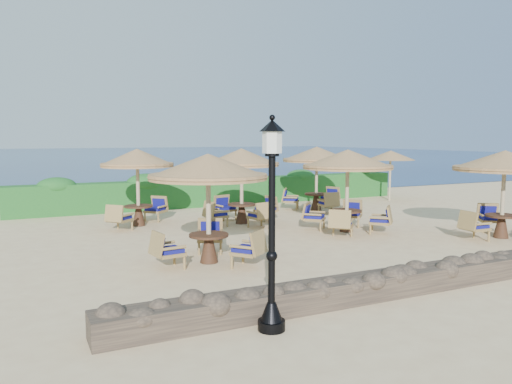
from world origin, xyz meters
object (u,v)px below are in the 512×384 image
cafe_set_1 (347,175)px  lamp_post (272,234)px  cafe_set_4 (242,173)px  cafe_set_2 (504,174)px  cafe_set_5 (317,164)px  cafe_set_3 (137,169)px  extra_parasol (391,155)px  cafe_set_0 (208,184)px

cafe_set_1 → lamp_post: bearing=-133.5°
cafe_set_4 → cafe_set_2: bearing=-43.1°
cafe_set_2 → cafe_set_5: (-1.98, 7.29, -0.03)m
cafe_set_1 → cafe_set_2: bearing=-38.0°
cafe_set_5 → cafe_set_1: bearing=-110.6°
cafe_set_1 → cafe_set_3: (-5.82, 3.98, 0.10)m
cafe_set_3 → cafe_set_1: bearing=-34.4°
cafe_set_3 → extra_parasol: bearing=7.8°
cafe_set_2 → cafe_set_4: bearing=136.9°
lamp_post → cafe_set_4: (3.54, 9.16, 0.23)m
lamp_post → cafe_set_5: size_ratio=1.16×
cafe_set_1 → cafe_set_5: same height
cafe_set_3 → cafe_set_4: size_ratio=0.92×
lamp_post → cafe_set_0: 4.51m
cafe_set_0 → cafe_set_2: (9.04, -1.00, 0.02)m
cafe_set_1 → cafe_set_2: same height
lamp_post → extra_parasol: size_ratio=1.38×
cafe_set_0 → cafe_set_5: 9.46m
extra_parasol → cafe_set_0: (-12.01, -7.54, -0.24)m
lamp_post → cafe_set_5: lamp_post is taller
cafe_set_2 → cafe_set_4: size_ratio=1.03×
cafe_set_1 → cafe_set_5: size_ratio=1.02×
extra_parasol → cafe_set_3: bearing=-172.2°
cafe_set_1 → cafe_set_3: size_ratio=1.09×
extra_parasol → cafe_set_2: 9.05m
lamp_post → cafe_set_3: size_ratio=1.25×
cafe_set_0 → cafe_set_5: same height
extra_parasol → cafe_set_2: bearing=-109.2°
cafe_set_4 → cafe_set_5: (4.10, 1.59, 0.13)m
lamp_post → cafe_set_4: bearing=68.9°
cafe_set_3 → lamp_post: bearing=-90.9°
cafe_set_1 → cafe_set_3: 7.05m
cafe_set_4 → cafe_set_5: 4.41m
cafe_set_5 → cafe_set_2: bearing=-74.8°
lamp_post → cafe_set_2: bearing=19.8°
lamp_post → cafe_set_3: lamp_post is taller
lamp_post → cafe_set_2: 10.23m
lamp_post → cafe_set_0: lamp_post is taller
cafe_set_0 → cafe_set_4: bearing=57.8°
cafe_set_5 → cafe_set_4: bearing=-158.8°
lamp_post → cafe_set_5: 13.20m
cafe_set_0 → cafe_set_1: size_ratio=1.00×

